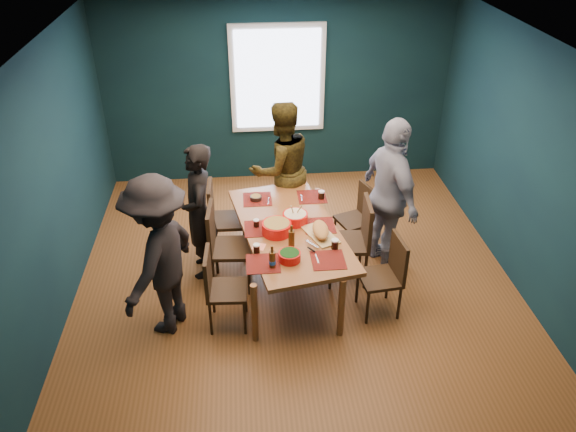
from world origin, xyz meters
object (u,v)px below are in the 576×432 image
object	(u,v)px
chair_left_near	(218,284)
chair_right_far	(360,213)
bowl_herbs	(290,256)
cutting_board	(320,231)
dining_table	(290,233)
bowl_salad	(277,228)
bowl_dumpling	(295,217)
chair_left_far	(220,214)
person_right	(390,196)
person_back	(281,169)
person_near_left	(159,257)
chair_left_mid	(222,241)
person_far_left	(199,212)
chair_right_mid	(356,235)
chair_right_near	(388,270)

from	to	relation	value
chair_left_near	chair_right_far	size ratio (longest dim) A/B	1.05
bowl_herbs	cutting_board	bearing A→B (deg)	48.20
dining_table	bowl_salad	world-z (taller)	bowl_salad
chair_left_near	bowl_dumpling	distance (m)	1.16
chair_left_far	person_right	size ratio (longest dim) A/B	0.52
person_back	bowl_herbs	size ratio (longest dim) A/B	7.89
bowl_dumpling	bowl_herbs	world-z (taller)	bowl_dumpling
bowl_dumpling	bowl_salad	bearing A→B (deg)	-137.77
chair_right_far	cutting_board	bearing A→B (deg)	-146.31
chair_right_far	cutting_board	xyz separation A→B (m)	(-0.62, -0.83, 0.31)
chair_left_near	bowl_dumpling	size ratio (longest dim) A/B	3.20
person_near_left	bowl_dumpling	world-z (taller)	person_near_left
person_right	cutting_board	distance (m)	0.99
bowl_dumpling	bowl_herbs	xyz separation A→B (m)	(-0.13, -0.70, -0.01)
chair_left_near	chair_left_mid	bearing A→B (deg)	89.98
person_near_left	chair_left_far	bearing A→B (deg)	-179.25
chair_left_far	person_back	bearing A→B (deg)	34.00
bowl_salad	person_far_left	bearing A→B (deg)	153.66
chair_left_mid	person_far_left	xyz separation A→B (m)	(-0.25, 0.28, 0.22)
person_near_left	person_far_left	bearing A→B (deg)	-175.74
bowl_herbs	bowl_dumpling	bearing A→B (deg)	79.72
chair_right_mid	cutting_board	world-z (taller)	chair_right_mid
chair_right_mid	person_back	bearing A→B (deg)	126.51
chair_right_near	bowl_dumpling	xyz separation A→B (m)	(-0.91, 0.67, 0.29)
chair_left_mid	chair_right_far	world-z (taller)	chair_left_mid
chair_left_near	chair_right_near	world-z (taller)	chair_right_near
chair_right_far	person_right	size ratio (longest dim) A/B	0.46
chair_right_mid	bowl_herbs	world-z (taller)	chair_right_mid
chair_left_near	chair_right_far	distance (m)	2.12
bowl_herbs	dining_table	bearing A→B (deg)	84.47
person_far_left	bowl_dumpling	size ratio (longest dim) A/B	5.80
dining_table	chair_left_near	size ratio (longest dim) A/B	2.38
chair_left_near	person_near_left	size ratio (longest dim) A/B	0.51
chair_right_mid	bowl_dumpling	bearing A→B (deg)	176.15
chair_right_far	bowl_dumpling	world-z (taller)	bowl_dumpling
person_near_left	chair_right_mid	bearing A→B (deg)	130.88
chair_right_near	bowl_herbs	size ratio (longest dim) A/B	4.04
chair_left_far	chair_right_near	world-z (taller)	chair_left_far
bowl_salad	cutting_board	world-z (taller)	bowl_salad
person_back	bowl_herbs	distance (m)	1.77
dining_table	person_near_left	size ratio (longest dim) A/B	1.23
dining_table	person_right	distance (m)	1.23
person_far_left	bowl_dumpling	world-z (taller)	person_far_left
person_near_left	bowl_dumpling	xyz separation A→B (m)	(1.40, 0.69, -0.05)
dining_table	chair_left_near	distance (m)	1.02
chair_left_near	bowl_herbs	size ratio (longest dim) A/B	3.99
person_back	bowl_salad	size ratio (longest dim) A/B	5.54
chair_left_mid	chair_right_near	bearing A→B (deg)	-15.22
person_right	person_far_left	bearing A→B (deg)	74.47
person_far_left	person_near_left	bearing A→B (deg)	-24.75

